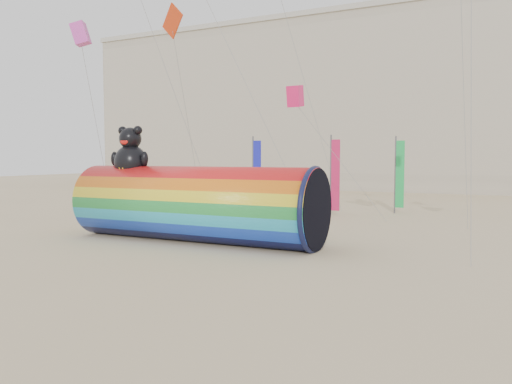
% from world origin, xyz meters
% --- Properties ---
extents(ground, '(160.00, 160.00, 0.00)m').
position_xyz_m(ground, '(0.00, 0.00, 0.00)').
color(ground, '#CCB58C').
rests_on(ground, ground).
extents(hotel_building, '(60.40, 15.40, 20.60)m').
position_xyz_m(hotel_building, '(-12.00, 45.95, 10.31)').
color(hotel_building, '#B7AD99').
rests_on(hotel_building, ground).
extents(windsock_assembly, '(11.63, 3.54, 5.36)m').
position_xyz_m(windsock_assembly, '(-3.06, 2.51, 1.78)').
color(windsock_assembly, red).
rests_on(windsock_assembly, ground).
extents(festival_banners, '(9.28, 4.25, 5.20)m').
position_xyz_m(festival_banners, '(-0.89, 15.27, 2.64)').
color(festival_banners, '#59595E').
rests_on(festival_banners, ground).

